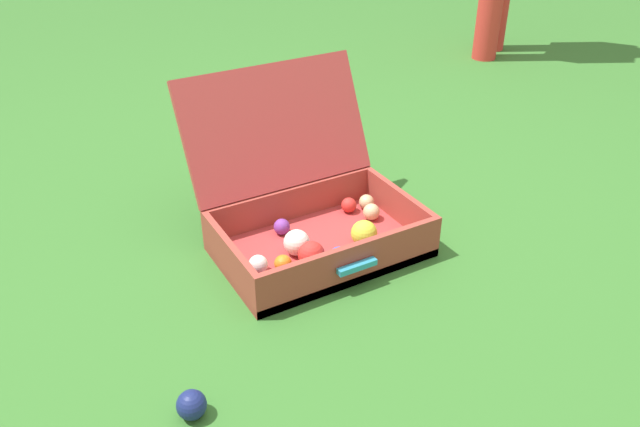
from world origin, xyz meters
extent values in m
plane|color=#336B28|center=(0.00, 0.00, 0.00)|extent=(16.00, 16.00, 0.00)
cube|color=#B23838|center=(0.08, 0.05, 0.01)|extent=(0.55, 0.35, 0.03)
cube|color=#9E3D33|center=(-0.19, 0.05, 0.06)|extent=(0.02, 0.35, 0.12)
cube|color=#9E3D33|center=(0.34, 0.05, 0.06)|extent=(0.02, 0.35, 0.12)
cube|color=#9E3D33|center=(0.08, -0.12, 0.06)|extent=(0.51, 0.02, 0.12)
cube|color=#9E3D33|center=(0.08, 0.22, 0.06)|extent=(0.51, 0.02, 0.12)
cube|color=#B23838|center=(0.08, 0.30, 0.28)|extent=(0.55, 0.17, 0.33)
cube|color=teal|center=(0.08, -0.14, 0.07)|extent=(0.11, 0.02, 0.02)
sphere|color=blue|center=(0.07, -0.06, 0.05)|extent=(0.06, 0.06, 0.06)
sphere|color=red|center=(0.01, -0.02, 0.06)|extent=(0.07, 0.07, 0.07)
sphere|color=purple|center=(-0.14, -0.07, 0.05)|extent=(0.05, 0.05, 0.05)
sphere|color=#D1B784|center=(0.27, 0.09, 0.05)|extent=(0.05, 0.05, 0.05)
sphere|color=white|center=(0.00, 0.04, 0.06)|extent=(0.07, 0.07, 0.07)
sphere|color=purple|center=(0.01, 0.15, 0.05)|extent=(0.05, 0.05, 0.05)
sphere|color=orange|center=(-0.07, -0.01, 0.05)|extent=(0.05, 0.05, 0.05)
sphere|color=#CCDB38|center=(0.18, -0.01, 0.06)|extent=(0.07, 0.07, 0.07)
sphere|color=#D1B784|center=(0.29, 0.15, 0.05)|extent=(0.05, 0.05, 0.05)
sphere|color=white|center=(-0.13, 0.02, 0.05)|extent=(0.05, 0.05, 0.05)
sphere|color=red|center=(0.24, 0.16, 0.05)|extent=(0.05, 0.05, 0.05)
sphere|color=navy|center=(-0.43, -0.33, 0.03)|extent=(0.06, 0.06, 0.06)
camera|label=1|loc=(-0.66, -1.23, 1.02)|focal=36.07mm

